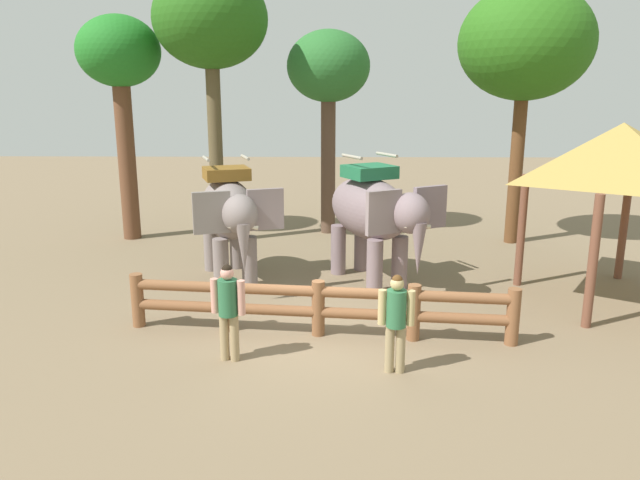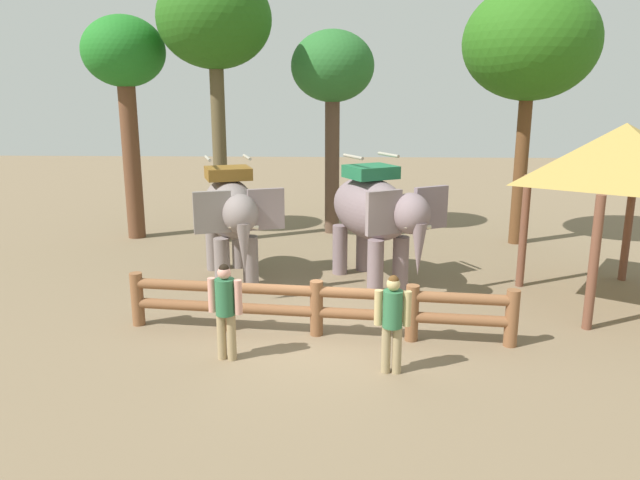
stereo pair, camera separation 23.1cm
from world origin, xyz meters
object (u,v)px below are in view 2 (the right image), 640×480
thatched_shelter (623,155)px  tree_far_left (530,44)px  tree_back_center (333,72)px  tree_far_right (124,63)px  elephant_near_left (231,213)px  elephant_center (375,213)px  tourist_woman_in_black (392,317)px  log_fence (317,304)px  tree_deep_back (215,23)px  tourist_man_in_blue (225,305)px

thatched_shelter → tree_far_left: size_ratio=0.59×
tree_back_center → tree_far_right: tree_far_right is taller
elephant_near_left → elephant_center: size_ratio=1.00×
elephant_center → tourist_woman_in_black: bearing=-89.3°
tree_far_left → tree_far_right: 11.48m
log_fence → elephant_center: elephant_center is taller
tree_far_right → tree_far_left: bearing=-1.5°
elephant_near_left → log_fence: bearing=-56.8°
tree_far_right → tree_deep_back: 2.96m
tourist_woman_in_black → tree_far_right: tree_far_right is taller
thatched_shelter → tree_deep_back: size_ratio=0.55×
thatched_shelter → tree_back_center: (-6.05, 6.32, 1.77)m
tree_back_center → elephant_near_left: bearing=-114.0°
log_fence → elephant_near_left: 4.06m
thatched_shelter → tree_deep_back: tree_deep_back is taller
tree_far_right → tree_deep_back: bearing=-8.2°
log_fence → tree_far_left: 10.40m
tourist_man_in_blue → elephant_center: bearing=57.8°
tree_far_right → tourist_woman_in_black: bearing=-51.6°
log_fence → tree_deep_back: (-3.13, 7.09, 5.61)m
log_fence → tree_far_left: bearing=52.1°
log_fence → tree_far_left: tree_far_left is taller
log_fence → tourist_woman_in_black: tourist_woman_in_black is taller
elephant_near_left → elephant_center: (3.36, -0.13, 0.04)m
elephant_near_left → tourist_man_in_blue: elephant_near_left is taller
thatched_shelter → tree_far_left: bearing=96.5°
tree_far_right → thatched_shelter: bearing=-24.2°
tourist_man_in_blue → tree_back_center: (1.60, 9.50, 3.95)m
tree_deep_back → tree_far_right: bearing=171.8°
elephant_center → tree_back_center: 6.25m
log_fence → tree_far_right: size_ratio=1.11×
tourist_man_in_blue → tree_far_left: 11.86m
elephant_center → tourist_woman_in_black: (0.06, -4.67, -0.74)m
elephant_near_left → tree_deep_back: bearing=104.4°
elephant_near_left → tourist_woman_in_black: bearing=-54.5°
tourist_man_in_blue → tree_far_right: (-4.40, 8.60, 4.21)m
log_fence → tree_deep_back: size_ratio=0.94×
tourist_woman_in_black → tree_far_left: 10.78m
log_fence → tree_back_center: 9.44m
log_fence → tourist_man_in_blue: (-1.47, -1.12, 0.37)m
log_fence → tree_far_left: size_ratio=0.99×
log_fence → tourist_woman_in_black: size_ratio=4.37×
tree_far_right → tree_back_center: bearing=8.6°
tourist_man_in_blue → tree_far_left: size_ratio=0.23×
elephant_center → tree_far_left: 7.14m
elephant_near_left → tree_far_right: 6.64m
tree_back_center → tree_far_right: 6.07m
elephant_center → thatched_shelter: (4.96, -1.08, 1.47)m
elephant_near_left → thatched_shelter: 8.55m
log_fence → tourist_woman_in_black: 2.01m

